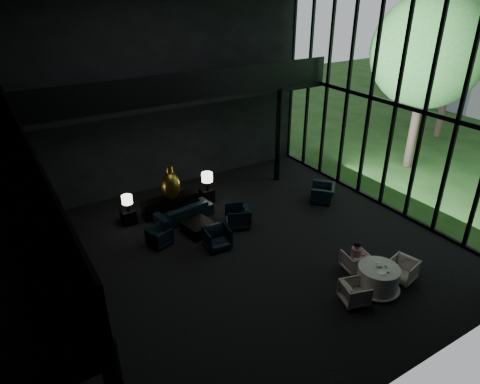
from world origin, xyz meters
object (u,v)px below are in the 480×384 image
lounge_armchair_west (160,236)px  window_armchair (323,191)px  bronze_urn (171,185)px  lounge_armchair_east (238,215)px  console (171,205)px  dining_chair_west (355,293)px  table_lamp_right (207,178)px  side_table_right (207,195)px  dining_table (377,280)px  lounge_armchair_south (217,236)px  sofa (184,209)px  child (357,251)px  dining_chair_east (403,269)px  coffee_table (198,228)px  table_lamp_left (127,200)px  dining_chair_north (355,261)px  side_table_left (129,217)px

lounge_armchair_west → window_armchair: bearing=-112.2°
bronze_urn → lounge_armchair_east: bronze_urn is taller
console → bronze_urn: 0.92m
lounge_armchair_west → dining_chair_west: size_ratio=0.97×
table_lamp_right → lounge_armchair_east: table_lamp_right is taller
side_table_right → dining_table: bearing=-77.4°
lounge_armchair_south → dining_chair_west: size_ratio=1.31×
sofa → lounge_armchair_south: size_ratio=2.60×
side_table_right → child: size_ratio=0.86×
lounge_armchair_south → window_armchair: bearing=13.4°
console → dining_chair_east: (4.22, -7.29, 0.01)m
console → lounge_armchair_south: size_ratio=2.54×
table_lamp_right → coffee_table: (-1.34, -1.84, -0.87)m
table_lamp_left → dining_chair_east: (5.82, -7.30, -0.63)m
lounge_armchair_south → child: size_ratio=1.33×
dining_table → dining_chair_east: 0.99m
lounge_armchair_east → dining_table: (1.58, -5.07, -0.15)m
lounge_armchair_south → dining_table: (2.86, -4.26, -0.10)m
lounge_armchair_west → lounge_armchair_east: 2.85m
bronze_urn → sofa: (0.25, -0.49, -0.81)m
sofa → bronze_urn: bearing=-69.9°
bronze_urn → dining_chair_north: 6.97m
console → side_table_right: console is taller
bronze_urn → lounge_armchair_east: size_ratio=1.36×
side_table_left → lounge_armchair_east: (3.26, -2.26, 0.21)m
dining_chair_west → lounge_armchair_east: bearing=23.4°
lounge_armchair_south → sofa: bearing=98.7°
dining_table → child: 1.00m
side_table_right → lounge_armchair_east: bearing=-88.5°
table_lamp_right → lounge_armchair_south: size_ratio=0.86×
window_armchair → child: (-2.34, -4.08, 0.33)m
sofa → lounge_armchair_west: bearing=31.4°
side_table_left → dining_chair_west: dining_chair_west is taller
side_table_right → table_lamp_right: 0.81m
lounge_armchair_east → table_lamp_right: bearing=-155.9°
table_lamp_left → dining_chair_north: (4.96, -6.22, -0.67)m
sofa → window_armchair: size_ratio=2.23×
window_armchair → table_lamp_right: bearing=-74.6°
bronze_urn → child: 6.96m
table_lamp_left → bronze_urn: bearing=-6.7°
sofa → lounge_armchair_east: bearing=126.1°
lounge_armchair_west → console: bearing=-51.5°
dining_chair_west → lounge_armchair_west: bearing=48.8°
console → window_armchair: size_ratio=2.18×
bronze_urn → dining_chair_west: 7.52m
dining_chair_east → dining_chair_west: 1.94m
lounge_armchair_east → window_armchair: 3.93m
console → table_lamp_left: 1.72m
lounge_armchair_south → table_lamp_left: bearing=129.2°
lounge_armchair_south → dining_chair_east: 5.79m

